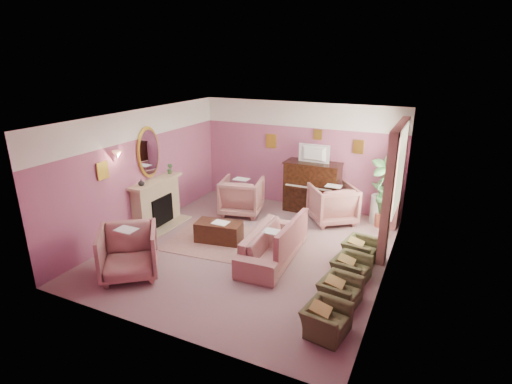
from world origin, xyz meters
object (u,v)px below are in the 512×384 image
at_px(television, 313,153).
at_px(floral_armchair_left, 242,194).
at_px(olive_chair_b, 340,288).
at_px(side_table, 381,210).
at_px(piano, 312,188).
at_px(olive_chair_d, 360,247).
at_px(sofa, 273,240).
at_px(olive_chair_a, 326,316).
at_px(olive_chair_c, 351,265).
at_px(floral_armchair_right, 333,202).
at_px(floral_armchair_front, 128,250).
at_px(coffee_table, 219,232).

bearing_deg(television, floral_armchair_left, -151.08).
relative_size(olive_chair_b, side_table, 0.98).
height_order(piano, olive_chair_d, piano).
bearing_deg(side_table, sofa, -120.55).
relative_size(piano, olive_chair_a, 2.03).
distance_m(olive_chair_a, olive_chair_c, 1.64).
xyz_separation_m(sofa, olive_chair_b, (1.61, -0.94, -0.13)).
relative_size(olive_chair_d, side_table, 0.98).
distance_m(piano, olive_chair_c, 3.47).
distance_m(piano, floral_armchair_right, 0.84).
bearing_deg(olive_chair_d, television, 129.03).
bearing_deg(floral_armchair_front, olive_chair_a, -0.65).
distance_m(coffee_table, olive_chair_b, 3.23).
bearing_deg(olive_chair_b, side_table, 89.03).
relative_size(floral_armchair_front, olive_chair_a, 1.52).
height_order(floral_armchair_left, olive_chair_d, floral_armchair_left).
xyz_separation_m(floral_armchair_left, floral_armchair_right, (2.28, 0.45, 0.00)).
height_order(sofa, olive_chair_b, sofa).
distance_m(floral_armchair_front, olive_chair_d, 4.49).
bearing_deg(coffee_table, olive_chair_b, -21.54).
bearing_deg(television, coffee_table, -116.51).
xyz_separation_m(floral_armchair_right, olive_chair_c, (1.04, -2.52, -0.23)).
height_order(television, olive_chair_c, television).
bearing_deg(coffee_table, television, 63.49).
distance_m(olive_chair_a, olive_chair_b, 0.82).
distance_m(olive_chair_a, side_table, 4.60).
height_order(coffee_table, olive_chair_c, olive_chair_c).
xyz_separation_m(piano, floral_armchair_front, (-2.05, -4.59, -0.13)).
bearing_deg(olive_chair_a, sofa, 132.46).
bearing_deg(olive_chair_b, television, 114.59).
bearing_deg(floral_armchair_left, side_table, 14.76).
xyz_separation_m(floral_armchair_left, olive_chair_c, (3.32, -2.06, -0.23)).
bearing_deg(olive_chair_b, sofa, 149.74).
height_order(television, olive_chair_d, television).
height_order(piano, olive_chair_c, piano).
xyz_separation_m(coffee_table, olive_chair_b, (3.01, -1.19, 0.07)).
relative_size(piano, olive_chair_b, 2.03).
distance_m(coffee_table, floral_armchair_left, 1.75).
xyz_separation_m(television, olive_chair_d, (1.72, -2.12, -1.30)).
bearing_deg(side_table, olive_chair_d, -91.71).
relative_size(floral_armchair_right, olive_chair_a, 1.52).
bearing_deg(sofa, floral_armchair_right, 76.60).
relative_size(floral_armchair_left, olive_chair_c, 1.52).
bearing_deg(olive_chair_a, floral_armchair_front, 179.35).
height_order(sofa, floral_armchair_front, floral_armchair_front).
height_order(olive_chair_a, olive_chair_b, same).
distance_m(sofa, olive_chair_c, 1.62).
height_order(floral_armchair_front, olive_chair_a, floral_armchair_front).
height_order(olive_chair_b, side_table, side_table).
relative_size(coffee_table, olive_chair_b, 1.45).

